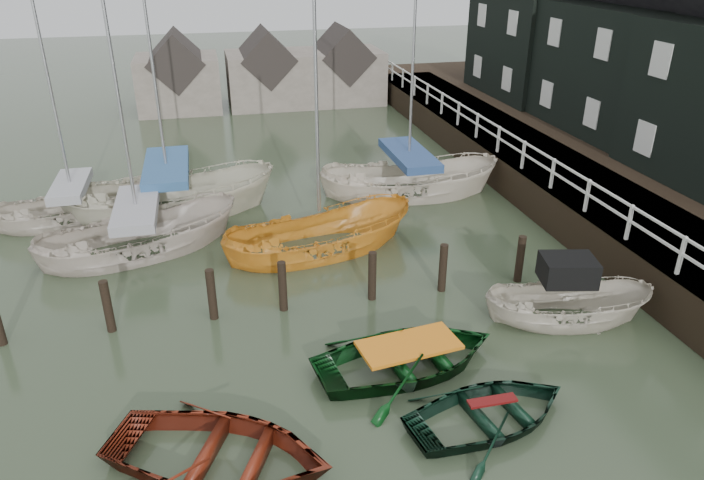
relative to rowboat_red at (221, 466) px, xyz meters
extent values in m
plane|color=#2E3924|center=(3.07, 2.16, 0.00)|extent=(120.00, 120.00, 0.00)
cube|color=black|center=(12.57, 12.16, 1.40)|extent=(3.00, 32.00, 0.20)
cube|color=silver|center=(11.07, 12.16, 2.45)|extent=(0.06, 32.00, 0.06)
cube|color=silver|center=(11.07, 12.16, 2.05)|extent=(0.06, 32.00, 0.06)
cube|color=black|center=(18.07, 12.16, 0.00)|extent=(14.00, 38.00, 1.50)
cube|color=black|center=(18.07, 14.16, 4.00)|extent=(6.00, 7.00, 5.00)
cube|color=black|center=(18.07, 21.16, 4.00)|extent=(6.40, 7.00, 5.00)
cylinder|color=black|center=(-2.43, 5.16, 0.50)|extent=(0.22, 0.22, 1.80)
cylinder|color=black|center=(0.07, 5.16, 0.50)|extent=(0.22, 0.22, 1.80)
cylinder|color=black|center=(1.87, 5.16, 0.50)|extent=(0.22, 0.22, 1.80)
cylinder|color=black|center=(4.27, 5.16, 0.50)|extent=(0.22, 0.22, 1.80)
cylinder|color=black|center=(6.27, 5.16, 0.50)|extent=(0.22, 0.22, 1.80)
cylinder|color=black|center=(8.57, 5.16, 0.50)|extent=(0.22, 0.22, 1.80)
cube|color=#665B51|center=(-0.93, 28.16, 1.50)|extent=(4.50, 4.00, 3.00)
cube|color=#282321|center=(-0.93, 28.16, 2.80)|extent=(3.18, 4.08, 3.18)
cube|color=#665B51|center=(4.07, 28.16, 1.50)|extent=(4.50, 4.00, 3.00)
cube|color=#282321|center=(4.07, 28.16, 2.80)|extent=(3.18, 4.08, 3.18)
cube|color=#665B51|center=(8.57, 28.16, 1.50)|extent=(4.50, 4.00, 3.00)
cube|color=#282321|center=(8.57, 28.16, 2.80)|extent=(3.18, 4.08, 3.18)
imported|color=#591A0C|center=(0.00, 0.00, 0.00)|extent=(5.16, 4.58, 0.88)
imported|color=black|center=(4.27, 2.00, 0.00)|extent=(4.68, 3.62, 0.89)
imported|color=black|center=(5.34, -0.05, 0.00)|extent=(3.95, 3.13, 0.74)
imported|color=beige|center=(8.78, 2.97, 0.00)|extent=(4.43, 2.45, 1.62)
cube|color=black|center=(8.78, 3.17, 1.37)|extent=(1.49, 1.26, 0.65)
imported|color=beige|center=(-1.96, 9.61, 0.00)|extent=(6.65, 4.07, 2.41)
cylinder|color=#B2B2B7|center=(-1.96, 9.61, 5.62)|extent=(0.10, 0.10, 8.60)
cube|color=gray|center=(-1.96, 9.61, 1.44)|extent=(3.65, 2.20, 0.30)
imported|color=beige|center=(-1.13, 12.59, 0.00)|extent=(7.46, 2.97, 2.85)
cylinder|color=#B2B2B7|center=(-1.13, 12.59, 5.77)|extent=(0.10, 0.10, 8.41)
cube|color=#2A5180|center=(-1.13, 12.59, 1.69)|extent=(4.10, 1.58, 0.30)
imported|color=orange|center=(3.46, 8.44, 0.00)|extent=(6.55, 3.50, 2.40)
cylinder|color=#B2B2B7|center=(3.46, 8.44, 4.92)|extent=(0.10, 0.10, 7.20)
imported|color=beige|center=(7.63, 12.40, 0.00)|extent=(7.09, 3.52, 2.62)
cylinder|color=#B2B2B7|center=(7.63, 12.40, 6.44)|extent=(0.10, 0.10, 9.99)
cube|color=navy|center=(7.63, 12.40, 1.56)|extent=(3.89, 1.89, 0.30)
imported|color=beige|center=(-4.34, 12.70, 0.00)|extent=(5.64, 3.20, 2.05)
cylinder|color=#B2B2B7|center=(-4.34, 12.70, 5.24)|extent=(0.10, 0.10, 8.22)
cube|color=gray|center=(-4.34, 12.70, 1.25)|extent=(3.09, 1.73, 0.30)
camera|label=1|loc=(0.37, -8.98, 8.76)|focal=32.00mm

